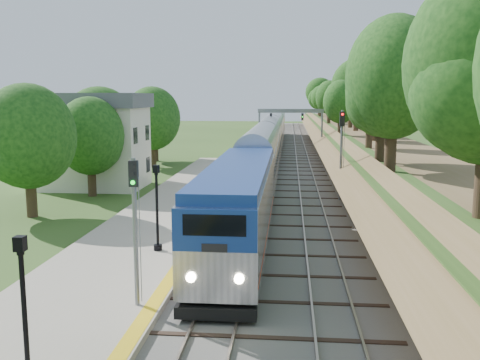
# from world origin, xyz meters

# --- Properties ---
(trackbed) EXTENTS (9.50, 170.00, 0.28)m
(trackbed) POSITION_xyz_m (2.00, 60.00, 0.07)
(trackbed) COLOR #4C4944
(trackbed) RESTS_ON ground
(platform) EXTENTS (6.40, 68.00, 0.38)m
(platform) POSITION_xyz_m (-5.20, 16.00, 0.19)
(platform) COLOR gray
(platform) RESTS_ON ground
(yellow_stripe) EXTENTS (0.55, 68.00, 0.01)m
(yellow_stripe) POSITION_xyz_m (-2.35, 16.00, 0.39)
(yellow_stripe) COLOR gold
(yellow_stripe) RESTS_ON platform
(embankment) EXTENTS (10.64, 170.00, 11.70)m
(embankment) POSITION_xyz_m (10.35, 60.00, 1.95)
(embankment) COLOR brown
(embankment) RESTS_ON ground
(station_building) EXTENTS (8.60, 6.60, 8.00)m
(station_building) POSITION_xyz_m (-14.00, 30.00, 4.09)
(station_building) COLOR white
(station_building) RESTS_ON ground
(signal_gantry) EXTENTS (8.40, 0.38, 6.20)m
(signal_gantry) POSITION_xyz_m (2.47, 54.99, 4.82)
(signal_gantry) COLOR slate
(signal_gantry) RESTS_ON ground
(trees_behind_platform) EXTENTS (7.82, 53.32, 7.21)m
(trees_behind_platform) POSITION_xyz_m (-11.17, 20.67, 4.53)
(trees_behind_platform) COLOR #332316
(trees_behind_platform) RESTS_ON ground
(train) EXTENTS (2.86, 95.31, 4.20)m
(train) POSITION_xyz_m (0.00, 49.52, 2.18)
(train) COLOR black
(train) RESTS_ON trackbed
(lamppost_mid) EXTENTS (0.40, 0.40, 4.02)m
(lamppost_mid) POSITION_xyz_m (-3.96, -2.16, 2.17)
(lamppost_mid) COLOR black
(lamppost_mid) RESTS_ON platform
(lamppost_far) EXTENTS (0.41, 0.41, 4.13)m
(lamppost_far) POSITION_xyz_m (-3.83, 10.46, 2.22)
(lamppost_far) COLOR black
(lamppost_far) RESTS_ON platform
(signal_platform) EXTENTS (0.31, 0.24, 5.24)m
(signal_platform) POSITION_xyz_m (-2.90, 3.70, 3.60)
(signal_platform) COLOR slate
(signal_platform) RESTS_ON platform
(signal_farside) EXTENTS (0.36, 0.29, 6.61)m
(signal_farside) POSITION_xyz_m (6.20, 25.71, 4.16)
(signal_farside) COLOR slate
(signal_farside) RESTS_ON ground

